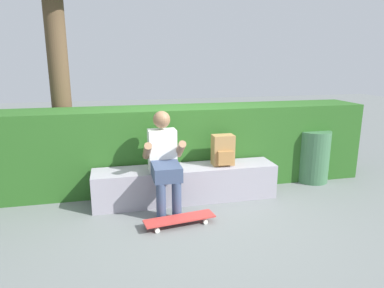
% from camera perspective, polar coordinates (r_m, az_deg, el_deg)
% --- Properties ---
extents(ground_plane, '(24.00, 24.00, 0.00)m').
position_cam_1_polar(ground_plane, '(4.34, -0.05, -10.81)').
color(ground_plane, slate).
extents(bench_main, '(2.37, 0.45, 0.45)m').
position_cam_1_polar(bench_main, '(4.56, -1.01, -6.51)').
color(bench_main, '#96919D').
rests_on(bench_main, ground).
extents(person_skater, '(0.49, 0.62, 1.20)m').
position_cam_1_polar(person_skater, '(4.17, -4.61, -2.36)').
color(person_skater, white).
rests_on(person_skater, ground).
extents(skateboard_near_person, '(0.82, 0.31, 0.09)m').
position_cam_1_polar(skateboard_near_person, '(3.95, -2.04, -12.23)').
color(skateboard_near_person, '#BC3833').
rests_on(skateboard_near_person, ground).
extents(backpack_on_bench, '(0.28, 0.23, 0.40)m').
position_cam_1_polar(backpack_on_bench, '(4.54, 5.13, -1.08)').
color(backpack_on_bench, '#A37A47').
rests_on(backpack_on_bench, bench_main).
extents(hedge_row, '(6.16, 0.71, 1.15)m').
position_cam_1_polar(hedge_row, '(4.98, -5.93, -0.60)').
color(hedge_row, '#285A1F').
rests_on(hedge_row, ground).
extents(trash_bin, '(0.47, 0.47, 0.78)m').
position_cam_1_polar(trash_bin, '(5.51, 19.29, -1.89)').
color(trash_bin, '#3D6B47').
rests_on(trash_bin, ground).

